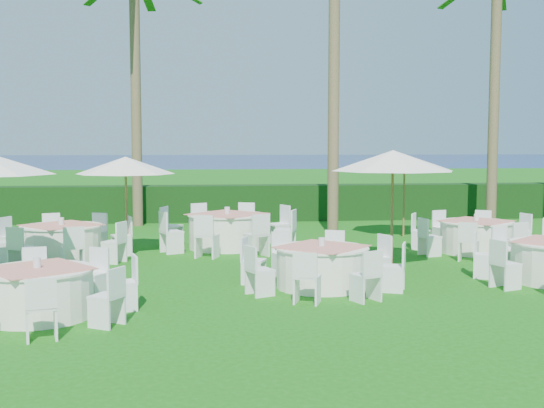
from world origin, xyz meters
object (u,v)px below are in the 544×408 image
at_px(umbrella_b, 393,161).
at_px(umbrella_d, 405,162).
at_px(umbrella_c, 126,165).
at_px(banquet_table_e, 227,230).
at_px(banquet_table_b, 322,266).
at_px(banquet_table_d, 62,241).
at_px(banquet_table_a, 38,291).
at_px(banquet_table_f, 476,236).

bearing_deg(umbrella_b, umbrella_d, 69.97).
xyz_separation_m(umbrella_c, umbrella_d, (7.36, 2.36, -0.01)).
height_order(banquet_table_e, umbrella_c, umbrella_c).
height_order(banquet_table_e, umbrella_d, umbrella_d).
bearing_deg(banquet_table_b, banquet_table_d, 145.65).
relative_size(banquet_table_a, banquet_table_d, 0.95).
bearing_deg(banquet_table_f, banquet_table_b, -141.22).
relative_size(banquet_table_a, umbrella_c, 1.28).
bearing_deg(banquet_table_e, umbrella_b, -43.67).
height_order(banquet_table_d, umbrella_d, umbrella_d).
relative_size(banquet_table_e, umbrella_c, 1.47).
xyz_separation_m(banquet_table_a, banquet_table_f, (8.97, 5.14, 0.01)).
distance_m(banquet_table_f, umbrella_d, 3.47).
bearing_deg(umbrella_b, banquet_table_a, -152.32).
bearing_deg(banquet_table_b, banquet_table_f, 38.78).
bearing_deg(banquet_table_b, banquet_table_a, -160.54).
height_order(banquet_table_d, banquet_table_e, banquet_table_e).
distance_m(banquet_table_d, umbrella_c, 2.23).
height_order(banquet_table_b, umbrella_d, umbrella_d).
distance_m(banquet_table_d, umbrella_d, 9.35).
bearing_deg(banquet_table_d, umbrella_b, -14.73).
distance_m(banquet_table_e, umbrella_d, 5.48).
bearing_deg(banquet_table_e, banquet_table_b, -73.07).
xyz_separation_m(banquet_table_d, umbrella_d, (8.74, 2.85, 1.66)).
bearing_deg(banquet_table_a, umbrella_b, 27.68).
bearing_deg(banquet_table_f, banquet_table_d, 179.67).
height_order(banquet_table_a, umbrella_b, umbrella_b).
distance_m(umbrella_b, umbrella_d, 5.01).
bearing_deg(banquet_table_e, banquet_table_d, -161.22).
relative_size(banquet_table_e, umbrella_b, 1.31).
bearing_deg(umbrella_c, umbrella_d, 17.81).
distance_m(banquet_table_d, banquet_table_e, 3.97).
bearing_deg(banquet_table_b, banquet_table_e, 106.93).
bearing_deg(banquet_table_e, umbrella_c, -161.60).
height_order(umbrella_c, umbrella_d, umbrella_c).
xyz_separation_m(banquet_table_b, umbrella_b, (1.80, 1.73, 1.84)).
relative_size(banquet_table_d, banquet_table_f, 1.01).
xyz_separation_m(banquet_table_f, umbrella_d, (-0.87, 2.91, 1.67)).
distance_m(banquet_table_b, umbrella_c, 5.85).
bearing_deg(banquet_table_d, banquet_table_b, -34.35).
xyz_separation_m(banquet_table_b, umbrella_c, (-3.85, 4.07, 1.69)).
distance_m(banquet_table_b, banquet_table_d, 6.34).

